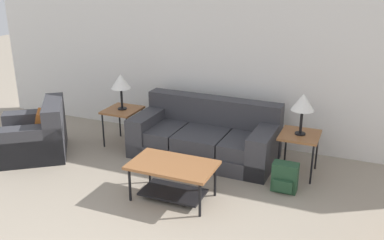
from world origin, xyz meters
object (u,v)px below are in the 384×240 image
at_px(side_table_left, 122,113).
at_px(backpack, 285,178).
at_px(couch, 205,137).
at_px(table_lamp_right, 303,103).
at_px(side_table_right, 300,138).
at_px(coffee_table, 173,173).
at_px(armchair, 37,136).
at_px(table_lamp_left, 121,82).

height_order(side_table_left, backpack, side_table_left).
distance_m(couch, table_lamp_right, 1.54).
bearing_deg(side_table_left, side_table_right, 0.00).
bearing_deg(backpack, side_table_left, 168.37).
bearing_deg(couch, table_lamp_right, -2.65).
bearing_deg(side_table_right, side_table_left, 180.00).
bearing_deg(backpack, coffee_table, -149.84).
distance_m(coffee_table, backpack, 1.41).
distance_m(couch, side_table_right, 1.38).
bearing_deg(coffee_table, armchair, 170.65).
distance_m(side_table_left, backpack, 2.73).
xyz_separation_m(couch, side_table_right, (1.36, -0.06, 0.23)).
distance_m(armchair, table_lamp_left, 1.48).
height_order(side_table_left, table_lamp_right, table_lamp_right).
xyz_separation_m(coffee_table, backpack, (1.21, 0.70, -0.16)).
bearing_deg(side_table_left, table_lamp_left, 135.00).
relative_size(couch, coffee_table, 2.06).
bearing_deg(table_lamp_right, backpack, -96.79).
height_order(coffee_table, backpack, coffee_table).
xyz_separation_m(table_lamp_left, backpack, (2.66, -0.55, -0.82)).
relative_size(side_table_left, backpack, 1.53).
distance_m(couch, side_table_left, 1.38).
bearing_deg(table_lamp_right, table_lamp_left, 180.00).
distance_m(side_table_right, backpack, 0.64).
bearing_deg(backpack, couch, 154.79).
bearing_deg(table_lamp_right, side_table_left, -180.00).
bearing_deg(side_table_left, table_lamp_right, 0.00).
xyz_separation_m(couch, table_lamp_right, (1.36, -0.06, 0.72)).
bearing_deg(table_lamp_right, armchair, -167.02).
height_order(table_lamp_left, backpack, table_lamp_left).
relative_size(table_lamp_left, backpack, 1.48).
xyz_separation_m(side_table_right, table_lamp_left, (-2.72, 0.00, 0.49)).
height_order(table_lamp_left, table_lamp_right, same).
relative_size(side_table_left, table_lamp_right, 1.04).
distance_m(coffee_table, side_table_left, 1.92).
relative_size(couch, table_lamp_right, 3.79).
xyz_separation_m(coffee_table, side_table_left, (-1.45, 1.25, 0.18)).
distance_m(armchair, coffee_table, 2.45).
height_order(side_table_left, table_lamp_left, table_lamp_left).
bearing_deg(couch, side_table_right, -2.65).
height_order(armchair, backpack, armchair).
bearing_deg(table_lamp_left, table_lamp_right, 0.00).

